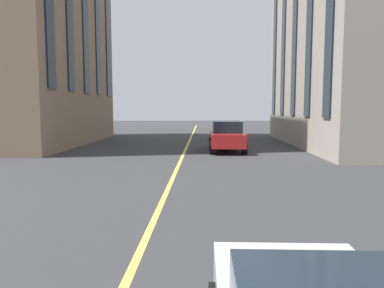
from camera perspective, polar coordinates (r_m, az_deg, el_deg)
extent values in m
cube|color=#D8C64C|center=(17.69, -2.00, -3.05)|extent=(80.00, 0.16, 0.01)
cube|color=#B21E1E|center=(22.72, 5.44, 0.83)|extent=(4.70, 1.95, 0.80)
cube|color=#19232D|center=(22.67, 5.46, 2.72)|extent=(2.59, 1.72, 0.70)
cylinder|color=black|center=(24.26, 3.00, 0.21)|extent=(0.76, 0.27, 0.76)
cylinder|color=black|center=(24.37, 7.40, 0.19)|extent=(0.76, 0.27, 0.76)
cylinder|color=black|center=(21.17, 3.16, -0.59)|extent=(0.76, 0.27, 0.76)
cylinder|color=black|center=(21.30, 8.20, -0.60)|extent=(0.76, 0.27, 0.76)
cube|color=navy|center=(30.97, 5.76, 1.76)|extent=(4.40, 1.80, 0.55)
cube|color=#19232D|center=(30.72, 5.79, 2.71)|extent=(1.85, 1.58, 0.50)
cylinder|color=black|center=(32.39, 4.06, 1.46)|extent=(0.64, 0.22, 0.64)
cylinder|color=black|center=(32.50, 7.10, 1.45)|extent=(0.64, 0.22, 0.64)
cylinder|color=black|center=(29.50, 4.27, 1.05)|extent=(0.64, 0.22, 0.64)
cylinder|color=black|center=(29.62, 7.61, 1.03)|extent=(0.64, 0.22, 0.64)
cube|color=#A89E8E|center=(28.68, 24.67, 15.45)|extent=(17.95, 8.74, 15.61)
cube|color=#19232D|center=(24.00, 17.91, 18.48)|extent=(1.10, 0.10, 11.87)
cube|color=#19232D|center=(27.40, 15.76, 16.90)|extent=(1.10, 0.10, 11.87)
cube|color=#19232D|center=(30.84, 14.11, 15.64)|extent=(1.10, 0.10, 11.87)
cube|color=#19232D|center=(34.32, 12.80, 14.64)|extent=(1.10, 0.10, 11.87)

